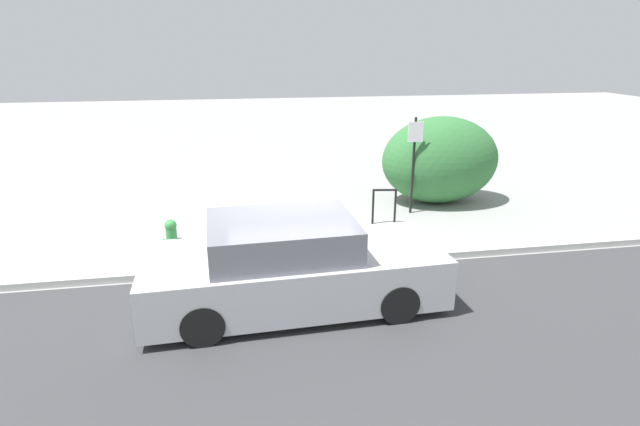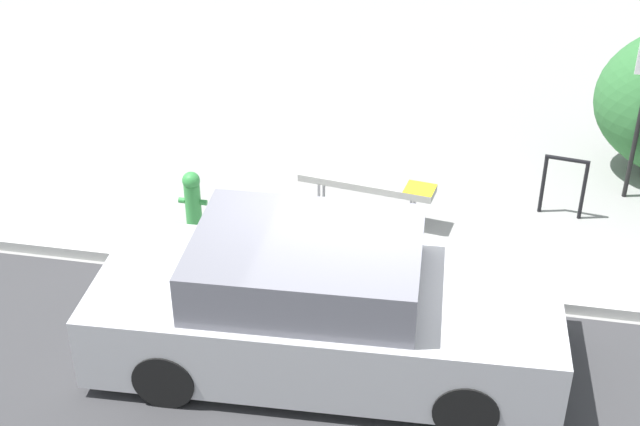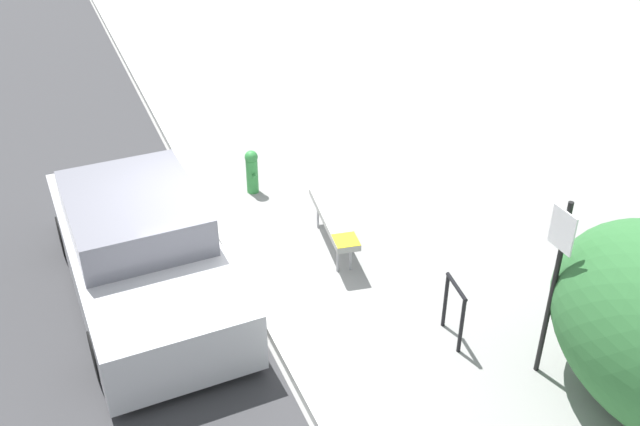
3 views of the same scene
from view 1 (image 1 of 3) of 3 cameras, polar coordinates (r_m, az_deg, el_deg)
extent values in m
plane|color=gray|center=(9.18, -2.41, -6.28)|extent=(60.00, 60.00, 0.00)
cube|color=#B7B7B2|center=(9.16, -2.42, -5.92)|extent=(60.00, 0.20, 0.13)
cylinder|color=#99999E|center=(10.38, -8.04, -2.01)|extent=(0.04, 0.04, 0.47)
cylinder|color=#99999E|center=(10.30, -1.39, -1.98)|extent=(0.04, 0.04, 0.47)
cylinder|color=#99999E|center=(10.56, -7.92, -1.65)|extent=(0.04, 0.04, 0.47)
cylinder|color=#99999E|center=(10.48, -1.38, -1.62)|extent=(0.04, 0.04, 0.47)
cube|color=#999993|center=(10.32, -4.74, -0.35)|extent=(1.75, 0.60, 0.09)
cube|color=yellow|center=(10.28, -0.97, -0.06)|extent=(0.41, 0.38, 0.01)
cylinder|color=black|center=(11.29, 6.08, 0.67)|extent=(0.05, 0.05, 0.80)
cylinder|color=black|center=(11.36, 8.58, 0.68)|extent=(0.05, 0.05, 0.80)
cylinder|color=black|center=(11.20, 7.42, 2.62)|extent=(0.55, 0.13, 0.05)
cylinder|color=black|center=(11.98, 10.59, 5.26)|extent=(0.06, 0.06, 2.30)
cube|color=white|center=(11.79, 10.89, 9.09)|extent=(0.36, 0.02, 0.46)
cylinder|color=#338C3F|center=(9.89, -16.52, -3.31)|extent=(0.20, 0.20, 0.60)
sphere|color=#338C3F|center=(9.77, -16.71, -1.38)|extent=(0.22, 0.22, 0.22)
cylinder|color=#338C3F|center=(9.89, -17.35, -3.02)|extent=(0.08, 0.07, 0.07)
cylinder|color=#338C3F|center=(9.85, -15.74, -2.95)|extent=(0.08, 0.07, 0.07)
ellipsoid|color=#337038|center=(13.03, 13.56, 5.89)|extent=(2.99, 1.99, 2.19)
cylinder|color=black|center=(8.89, 5.12, -5.10)|extent=(0.61, 0.21, 0.60)
cylinder|color=black|center=(7.47, 8.97, -10.18)|extent=(0.61, 0.21, 0.60)
cylinder|color=black|center=(8.54, -13.20, -6.60)|extent=(0.61, 0.21, 0.60)
cylinder|color=black|center=(7.05, -13.26, -12.37)|extent=(0.61, 0.21, 0.60)
cube|color=#B7B7BC|center=(7.76, -2.94, -7.03)|extent=(4.58, 2.01, 0.77)
cube|color=slate|center=(7.49, -4.38, -2.77)|extent=(2.23, 1.73, 0.54)
camera|label=2|loc=(2.90, 96.88, 45.95)|focal=50.00mm
camera|label=3|loc=(11.04, 49.99, 23.55)|focal=40.00mm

